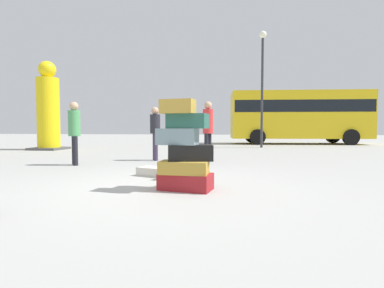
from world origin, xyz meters
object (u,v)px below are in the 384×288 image
object	(u,v)px
person_bearded_onlooker	(155,129)
person_tourist_with_camera	(74,128)
person_passerby_in_red	(208,126)
lamp_post	(262,71)
suitcase_cream_left_side	(153,171)
parked_bus	(298,114)
suitcase_tower	(185,152)
suitcase_tan_behind_tower	(181,175)
yellow_dummy_statue	(48,111)
suitcase_charcoal_foreground_near	(182,161)

from	to	relation	value
person_bearded_onlooker	person_tourist_with_camera	distance (m)	2.24
person_passerby_in_red	lamp_post	world-z (taller)	lamp_post
suitcase_cream_left_side	parked_bus	distance (m)	14.27
parked_bus	suitcase_cream_left_side	bearing A→B (deg)	-117.12
suitcase_tower	person_tourist_with_camera	xyz separation A→B (m)	(-3.36, 2.57, 0.38)
suitcase_tan_behind_tower	parked_bus	size ratio (longest dim) A/B	0.10
person_tourist_with_camera	suitcase_tan_behind_tower	bearing A→B (deg)	22.90
suitcase_tower	parked_bus	distance (m)	15.06
person_tourist_with_camera	yellow_dummy_statue	size ratio (longest dim) A/B	0.42
suitcase_charcoal_foreground_near	yellow_dummy_statue	xyz separation A→B (m)	(-7.02, 4.96, 1.59)
suitcase_cream_left_side	parked_bus	bearing A→B (deg)	88.49
suitcase_cream_left_side	suitcase_tan_behind_tower	size ratio (longest dim) A/B	0.73
person_passerby_in_red	yellow_dummy_statue	world-z (taller)	yellow_dummy_statue
suitcase_tan_behind_tower	lamp_post	xyz separation A→B (m)	(2.20, 9.58, 3.66)
suitcase_charcoal_foreground_near	parked_bus	bearing A→B (deg)	80.29
yellow_dummy_statue	parked_bus	distance (m)	13.80
suitcase_tower	suitcase_tan_behind_tower	bearing A→B (deg)	104.98
person_tourist_with_camera	yellow_dummy_statue	bearing A→B (deg)	-177.89
parked_bus	lamp_post	distance (m)	5.03
person_passerby_in_red	yellow_dummy_statue	bearing A→B (deg)	-97.58
suitcase_tower	person_passerby_in_red	world-z (taller)	person_passerby_in_red
person_passerby_in_red	parked_bus	xyz separation A→B (m)	(4.48, 10.40, 0.81)
suitcase_cream_left_side	yellow_dummy_statue	world-z (taller)	yellow_dummy_statue
suitcase_tan_behind_tower	person_passerby_in_red	size ratio (longest dim) A/B	0.46
suitcase_charcoal_foreground_near	suitcase_cream_left_side	distance (m)	1.39
parked_bus	lamp_post	xyz separation A→B (m)	(-2.47, -3.94, 1.92)
person_passerby_in_red	person_bearded_onlooker	bearing A→B (deg)	-72.75
person_bearded_onlooker	suitcase_cream_left_side	bearing A→B (deg)	-10.49
suitcase_cream_left_side	yellow_dummy_statue	xyz separation A→B (m)	(-6.68, 6.31, 1.66)
yellow_dummy_statue	parked_bus	size ratio (longest dim) A/B	0.48
suitcase_tan_behind_tower	suitcase_cream_left_side	bearing A→B (deg)	158.80
suitcase_tan_behind_tower	person_tourist_with_camera	world-z (taller)	person_tourist_with_camera
person_bearded_onlooker	suitcase_charcoal_foreground_near	bearing A→B (deg)	12.15
person_tourist_with_camera	lamp_post	distance (m)	9.88
suitcase_charcoal_foreground_near	suitcase_tan_behind_tower	world-z (taller)	suitcase_charcoal_foreground_near
parked_bus	person_tourist_with_camera	bearing A→B (deg)	-128.59
person_bearded_onlooker	yellow_dummy_statue	size ratio (longest dim) A/B	0.40
suitcase_tan_behind_tower	person_passerby_in_red	distance (m)	3.26
suitcase_charcoal_foreground_near	person_tourist_with_camera	bearing A→B (deg)	-166.81
suitcase_charcoal_foreground_near	suitcase_tower	bearing A→B (deg)	-65.04
suitcase_tower	parked_bus	bearing A→B (deg)	72.76
lamp_post	yellow_dummy_statue	bearing A→B (deg)	-163.23
person_bearded_onlooker	lamp_post	xyz separation A→B (m)	(3.59, 6.44, 2.80)
suitcase_cream_left_side	lamp_post	xyz separation A→B (m)	(2.86, 9.18, 3.66)
person_bearded_onlooker	person_passerby_in_red	distance (m)	1.57
lamp_post	person_bearded_onlooker	bearing A→B (deg)	-119.12
suitcase_tower	person_tourist_with_camera	bearing A→B (deg)	142.62
suitcase_charcoal_foreground_near	person_passerby_in_red	world-z (taller)	person_passerby_in_red
suitcase_cream_left_side	person_bearded_onlooker	size ratio (longest dim) A/B	0.36
person_tourist_with_camera	parked_bus	bearing A→B (deg)	108.35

